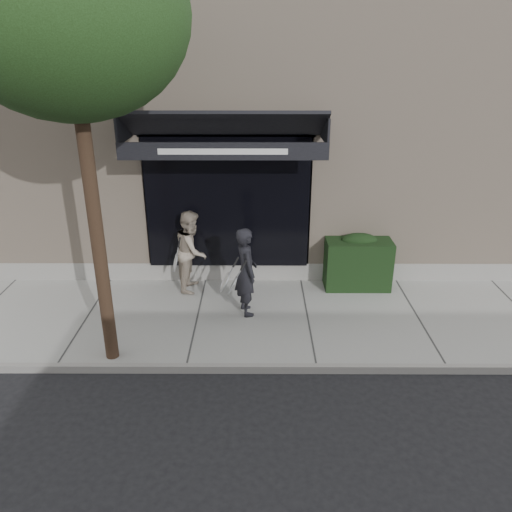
{
  "coord_description": "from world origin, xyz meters",
  "views": [
    {
      "loc": [
        -0.9,
        -7.96,
        4.63
      ],
      "look_at": [
        -0.94,
        0.6,
        1.05
      ],
      "focal_mm": 35.0,
      "sensor_mm": 36.0,
      "label": 1
    }
  ],
  "objects_px": {
    "pedestrian_front": "(246,272)",
    "pedestrian_back": "(192,251)",
    "street_tree": "(68,16)",
    "hedge": "(357,261)"
  },
  "relations": [
    {
      "from": "hedge",
      "to": "street_tree",
      "type": "distance_m",
      "value": 6.61
    },
    {
      "from": "pedestrian_front",
      "to": "hedge",
      "type": "bearing_deg",
      "value": 26.82
    },
    {
      "from": "hedge",
      "to": "pedestrian_front",
      "type": "height_order",
      "value": "pedestrian_front"
    },
    {
      "from": "hedge",
      "to": "pedestrian_back",
      "type": "height_order",
      "value": "pedestrian_back"
    },
    {
      "from": "street_tree",
      "to": "pedestrian_front",
      "type": "height_order",
      "value": "street_tree"
    },
    {
      "from": "pedestrian_back",
      "to": "street_tree",
      "type": "bearing_deg",
      "value": -112.18
    },
    {
      "from": "hedge",
      "to": "pedestrian_back",
      "type": "distance_m",
      "value": 3.32
    },
    {
      "from": "pedestrian_front",
      "to": "pedestrian_back",
      "type": "distance_m",
      "value": 1.48
    },
    {
      "from": "street_tree",
      "to": "hedge",
      "type": "bearing_deg",
      "value": 30.67
    },
    {
      "from": "street_tree",
      "to": "pedestrian_back",
      "type": "height_order",
      "value": "street_tree"
    }
  ]
}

